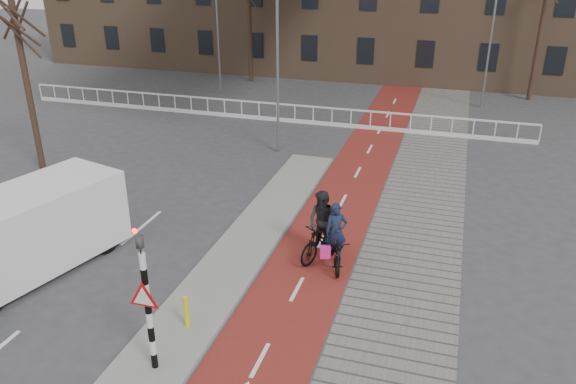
# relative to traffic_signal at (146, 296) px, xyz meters

# --- Properties ---
(ground) EXTENTS (120.00, 120.00, 0.00)m
(ground) POSITION_rel_traffic_signal_xyz_m (0.60, 2.02, -1.99)
(ground) COLOR #38383A
(ground) RESTS_ON ground
(bike_lane) EXTENTS (2.50, 60.00, 0.01)m
(bike_lane) POSITION_rel_traffic_signal_xyz_m (2.10, 12.02, -1.98)
(bike_lane) COLOR maroon
(bike_lane) RESTS_ON ground
(sidewalk) EXTENTS (3.00, 60.00, 0.01)m
(sidewalk) POSITION_rel_traffic_signal_xyz_m (4.90, 12.02, -1.98)
(sidewalk) COLOR slate
(sidewalk) RESTS_ON ground
(curb_island) EXTENTS (1.80, 16.00, 0.12)m
(curb_island) POSITION_rel_traffic_signal_xyz_m (-0.10, 6.02, -1.93)
(curb_island) COLOR gray
(curb_island) RESTS_ON ground
(traffic_signal) EXTENTS (0.80, 0.80, 3.68)m
(traffic_signal) POSITION_rel_traffic_signal_xyz_m (0.00, 0.00, 0.00)
(traffic_signal) COLOR black
(traffic_signal) RESTS_ON curb_island
(bollard) EXTENTS (0.12, 0.12, 0.84)m
(bollard) POSITION_rel_traffic_signal_xyz_m (0.04, 1.53, -1.45)
(bollard) COLOR yellow
(bollard) RESTS_ON curb_island
(cyclist_near) EXTENTS (1.26, 2.01, 1.98)m
(cyclist_near) POSITION_rel_traffic_signal_xyz_m (2.81, 5.56, -1.32)
(cyclist_near) COLOR black
(cyclist_near) RESTS_ON bike_lane
(cyclist_far) EXTENTS (1.32, 2.10, 2.16)m
(cyclist_far) POSITION_rel_traffic_signal_xyz_m (2.34, 5.86, -1.09)
(cyclist_far) COLOR black
(cyclist_far) RESTS_ON bike_lane
(van) EXTENTS (3.65, 6.00, 2.41)m
(van) POSITION_rel_traffic_signal_xyz_m (-5.50, 2.69, -0.72)
(van) COLOR white
(van) RESTS_ON ground
(railing) EXTENTS (28.00, 0.10, 0.99)m
(railing) POSITION_rel_traffic_signal_xyz_m (-4.40, 19.02, -1.68)
(railing) COLOR silver
(railing) RESTS_ON ground
(tree_left) EXTENTS (0.25, 0.25, 7.33)m
(tree_left) POSITION_rel_traffic_signal_xyz_m (-10.71, 9.59, 1.68)
(tree_left) COLOR black
(tree_left) RESTS_ON ground
(tree_mid) EXTENTS (0.29, 0.29, 7.54)m
(tree_mid) POSITION_rel_traffic_signal_xyz_m (-8.08, 27.57, 1.78)
(tree_mid) COLOR black
(tree_mid) RESTS_ON ground
(tree_right) EXTENTS (0.27, 0.27, 7.72)m
(tree_right) POSITION_rel_traffic_signal_xyz_m (9.83, 27.83, 1.87)
(tree_right) COLOR black
(tree_right) RESTS_ON ground
(streetlight_near) EXTENTS (0.12, 0.12, 7.13)m
(streetlight_near) POSITION_rel_traffic_signal_xyz_m (-1.83, 14.44, 1.58)
(streetlight_near) COLOR slate
(streetlight_near) RESTS_ON ground
(streetlight_left) EXTENTS (0.12, 0.12, 7.44)m
(streetlight_left) POSITION_rel_traffic_signal_xyz_m (-8.64, 23.66, 1.73)
(streetlight_left) COLOR slate
(streetlight_left) RESTS_ON ground
(streetlight_right) EXTENTS (0.12, 0.12, 8.10)m
(streetlight_right) POSITION_rel_traffic_signal_xyz_m (7.06, 25.15, 2.06)
(streetlight_right) COLOR slate
(streetlight_right) RESTS_ON ground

